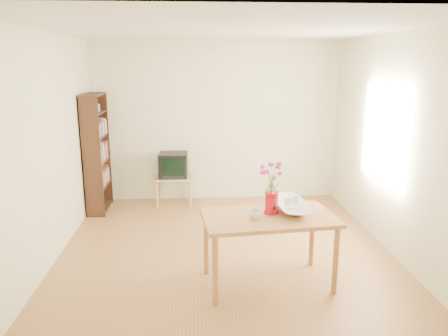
{
  "coord_description": "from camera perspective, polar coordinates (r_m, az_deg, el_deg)",
  "views": [
    {
      "loc": [
        -0.35,
        -4.86,
        2.28
      ],
      "look_at": [
        0.0,
        0.3,
        1.0
      ],
      "focal_mm": 35.0,
      "sensor_mm": 36.0,
      "label": 1
    }
  ],
  "objects": [
    {
      "name": "television",
      "position": [
        7.04,
        -6.63,
        0.48
      ],
      "size": [
        0.46,
        0.43,
        0.38
      ],
      "rotation": [
        0.0,
        0.0,
        -0.04
      ],
      "color": "black",
      "rests_on": "tv_stand"
    },
    {
      "name": "pitcher",
      "position": [
        4.5,
        6.23,
        -4.64
      ],
      "size": [
        0.15,
        0.23,
        0.23
      ],
      "rotation": [
        0.0,
        0.0,
        0.12
      ],
      "color": "#B80A18",
      "rests_on": "table"
    },
    {
      "name": "teacup_a",
      "position": [
        4.62,
        8.32,
        -3.22
      ],
      "size": [
        0.1,
        0.1,
        0.07
      ],
      "primitive_type": "imported",
      "rotation": [
        0.0,
        0.0,
        0.73
      ],
      "color": "white",
      "rests_on": "bowl"
    },
    {
      "name": "tv_stand",
      "position": [
        7.1,
        -6.57,
        -1.66
      ],
      "size": [
        0.6,
        0.45,
        0.46
      ],
      "color": "tan",
      "rests_on": "ground"
    },
    {
      "name": "teacup_b",
      "position": [
        4.65,
        9.3,
        -3.09
      ],
      "size": [
        0.08,
        0.08,
        0.07
      ],
      "primitive_type": "imported",
      "rotation": [
        0.0,
        0.0,
        1.49
      ],
      "color": "white",
      "rests_on": "bowl"
    },
    {
      "name": "table",
      "position": [
        4.49,
        5.85,
        -7.28
      ],
      "size": [
        1.4,
        0.89,
        0.75
      ],
      "rotation": [
        0.0,
        0.0,
        0.11
      ],
      "color": "#976034",
      "rests_on": "ground"
    },
    {
      "name": "bowl",
      "position": [
        4.61,
        8.83,
        -2.68
      ],
      "size": [
        0.49,
        0.49,
        0.45
      ],
      "primitive_type": "imported",
      "rotation": [
        0.0,
        0.0,
        0.02
      ],
      "color": "white",
      "rests_on": "table"
    },
    {
      "name": "flowers",
      "position": [
        4.42,
        6.33,
        -0.97
      ],
      "size": [
        0.26,
        0.26,
        0.37
      ],
      "primitive_type": null,
      "color": "#D933AE",
      "rests_on": "pitcher"
    },
    {
      "name": "room",
      "position": [
        4.98,
        0.57,
        2.56
      ],
      "size": [
        4.5,
        4.5,
        4.5
      ],
      "color": "brown",
      "rests_on": "ground"
    },
    {
      "name": "mug",
      "position": [
        4.35,
        4.08,
        -6.1
      ],
      "size": [
        0.14,
        0.14,
        0.09
      ],
      "primitive_type": "imported",
      "rotation": [
        0.0,
        0.0,
        3.42
      ],
      "color": "white",
      "rests_on": "table"
    },
    {
      "name": "bookshelf",
      "position": [
        6.93,
        -16.28,
        1.34
      ],
      "size": [
        0.28,
        0.7,
        1.8
      ],
      "color": "black",
      "rests_on": "ground"
    }
  ]
}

